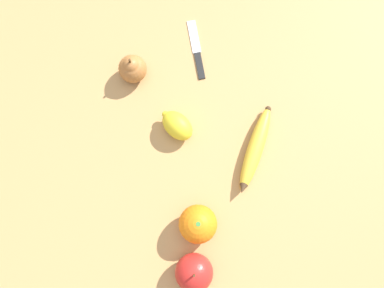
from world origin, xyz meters
TOP-DOWN VIEW (x-y plane):
  - ground_plane at (0.00, 0.00)m, footprint 3.00×3.00m
  - banana at (-0.11, -0.07)m, footprint 0.11×0.22m
  - orange at (-0.11, 0.15)m, footprint 0.09×0.09m
  - pear at (0.24, -0.03)m, footprint 0.07×0.07m
  - apple at (-0.17, 0.24)m, footprint 0.08×0.08m
  - lemon at (0.07, 0.01)m, footprint 0.09×0.06m
  - paring_knife at (0.16, -0.17)m, footprint 0.14×0.12m

SIDE VIEW (x-z plane):
  - ground_plane at x=0.00m, z-range 0.00..0.00m
  - paring_knife at x=0.16m, z-range 0.00..0.01m
  - banana at x=-0.11m, z-range 0.00..0.04m
  - lemon at x=0.07m, z-range 0.00..0.06m
  - apple at x=-0.17m, z-range -0.01..0.08m
  - pear at x=0.24m, z-range -0.01..0.08m
  - orange at x=-0.11m, z-range 0.00..0.09m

